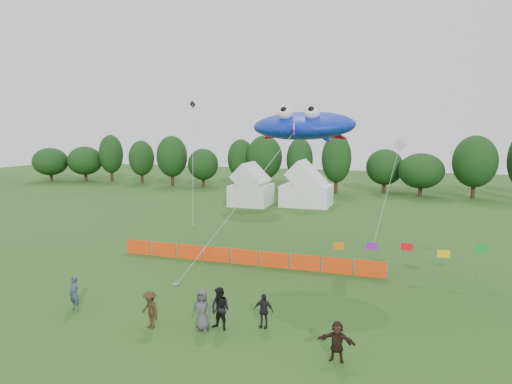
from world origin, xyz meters
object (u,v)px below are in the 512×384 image
(tent_left, at_px, (251,188))
(spectator_f, at_px, (337,341))
(spectator_e, at_px, (202,310))
(spectator_b, at_px, (220,309))
(tent_right, at_px, (307,188))
(spectator_c, at_px, (150,309))
(spectator_a, at_px, (74,293))
(stingray_kite, at_px, (306,126))
(spectator_d, at_px, (263,311))
(barrier_fence, at_px, (245,257))

(tent_left, bearing_deg, spectator_f, -65.87)
(spectator_e, bearing_deg, spectator_b, 12.28)
(tent_right, relative_size, spectator_e, 3.11)
(spectator_c, bearing_deg, tent_left, 127.01)
(spectator_a, relative_size, spectator_e, 0.95)
(stingray_kite, bearing_deg, spectator_a, -127.65)
(stingray_kite, bearing_deg, tent_left, 117.59)
(spectator_c, distance_m, stingray_kite, 15.16)
(spectator_d, bearing_deg, spectator_b, -153.15)
(spectator_b, bearing_deg, spectator_c, -151.38)
(tent_right, height_order, spectator_d, tent_right)
(barrier_fence, xyz_separation_m, spectator_c, (-0.76, -10.32, 0.35))
(spectator_f, distance_m, stingray_kite, 15.38)
(tent_left, height_order, spectator_f, tent_left)
(spectator_c, xyz_separation_m, spectator_d, (4.76, 1.63, -0.07))
(barrier_fence, bearing_deg, spectator_f, -54.68)
(tent_right, bearing_deg, spectator_e, -85.71)
(tent_left, bearing_deg, spectator_b, -73.40)
(spectator_b, relative_size, spectator_c, 1.12)
(spectator_a, bearing_deg, spectator_c, 5.07)
(barrier_fence, xyz_separation_m, spectator_a, (-5.32, -9.75, 0.36))
(spectator_d, xyz_separation_m, spectator_f, (3.55, -1.96, 0.01))
(barrier_fence, xyz_separation_m, spectator_b, (2.27, -9.51, 0.45))
(tent_left, distance_m, spectator_e, 33.22)
(tent_right, relative_size, spectator_d, 3.61)
(barrier_fence, distance_m, spectator_e, 9.87)
(barrier_fence, relative_size, spectator_b, 9.40)
(tent_right, xyz_separation_m, spectator_a, (-4.30, -33.67, -1.15))
(barrier_fence, distance_m, spectator_f, 13.06)
(tent_right, bearing_deg, spectator_b, -84.38)
(spectator_b, bearing_deg, spectator_e, -149.34)
(spectator_b, bearing_deg, barrier_fence, 117.03)
(barrier_fence, relative_size, spectator_d, 11.49)
(spectator_f, bearing_deg, spectator_d, 154.18)
(spectator_f, bearing_deg, spectator_c, -179.18)
(spectator_c, xyz_separation_m, spectator_e, (2.27, 0.58, 0.05))
(spectator_c, bearing_deg, barrier_fence, 111.61)
(spectator_a, bearing_deg, spectator_f, 8.24)
(barrier_fence, height_order, spectator_b, spectator_b)
(tent_right, bearing_deg, barrier_fence, -87.56)
(spectator_d, bearing_deg, spectator_c, -159.49)
(tent_left, bearing_deg, spectator_d, -70.11)
(spectator_e, xyz_separation_m, stingray_kite, (2.03, 11.48, 8.07))
(spectator_e, distance_m, stingray_kite, 14.18)
(tent_right, height_order, spectator_e, tent_right)
(tent_right, xyz_separation_m, spectator_e, (2.53, -33.67, -1.10))
(spectator_e, bearing_deg, spectator_f, -13.31)
(spectator_f, bearing_deg, spectator_b, 170.89)
(spectator_a, height_order, stingray_kite, stingray_kite)
(spectator_c, height_order, spectator_f, spectator_c)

